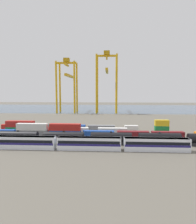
{
  "coord_description": "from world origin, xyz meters",
  "views": [
    {
      "loc": [
        5.0,
        -85.15,
        17.73
      ],
      "look_at": [
        -1.39,
        18.97,
        7.34
      ],
      "focal_mm": 33.15,
      "sensor_mm": 36.0,
      "label": 1
    }
  ],
  "objects_px": {
    "shipping_container_7": "(168,135)",
    "shipping_container_14": "(15,127)",
    "shipping_container_6": "(133,134)",
    "gantry_crane_west": "(67,80)",
    "gantry_crane_central": "(107,76)",
    "freight_tank_row": "(111,138)",
    "passenger_train": "(89,143)"
  },
  "relations": [
    {
      "from": "shipping_container_14",
      "to": "gantry_crane_central",
      "type": "xyz_separation_m",
      "value": [
        40.75,
        82.82,
        28.95
      ]
    },
    {
      "from": "gantry_crane_west",
      "to": "shipping_container_7",
      "type": "bearing_deg",
      "value": -58.83
    },
    {
      "from": "shipping_container_6",
      "to": "shipping_container_14",
      "type": "distance_m",
      "value": 54.35
    },
    {
      "from": "passenger_train",
      "to": "gantry_crane_central",
      "type": "relative_size",
      "value": 1.18
    },
    {
      "from": "passenger_train",
      "to": "freight_tank_row",
      "type": "xyz_separation_m",
      "value": [
        6.68,
        7.09,
        -0.08
      ]
    },
    {
      "from": "shipping_container_7",
      "to": "gantry_crane_west",
      "type": "xyz_separation_m",
      "value": [
        -58.38,
        96.5,
        25.96
      ]
    },
    {
      "from": "shipping_container_6",
      "to": "gantry_crane_west",
      "type": "bearing_deg",
      "value": 115.13
    },
    {
      "from": "gantry_crane_central",
      "to": "passenger_train",
      "type": "bearing_deg",
      "value": -91.55
    },
    {
      "from": "passenger_train",
      "to": "shipping_container_14",
      "type": "xyz_separation_m",
      "value": [
        -37.69,
        30.51,
        -0.84
      ]
    },
    {
      "from": "freight_tank_row",
      "to": "shipping_container_6",
      "type": "relative_size",
      "value": 6.44
    },
    {
      "from": "freight_tank_row",
      "to": "gantry_crane_central",
      "type": "xyz_separation_m",
      "value": [
        -3.62,
        106.24,
        28.18
      ]
    },
    {
      "from": "passenger_train",
      "to": "freight_tank_row",
      "type": "distance_m",
      "value": 9.74
    },
    {
      "from": "shipping_container_7",
      "to": "shipping_container_14",
      "type": "bearing_deg",
      "value": 168.58
    },
    {
      "from": "shipping_container_14",
      "to": "passenger_train",
      "type": "bearing_deg",
      "value": -38.99
    },
    {
      "from": "shipping_container_7",
      "to": "passenger_train",
      "type": "bearing_deg",
      "value": -148.53
    },
    {
      "from": "shipping_container_6",
      "to": "gantry_crane_central",
      "type": "relative_size",
      "value": 0.24
    },
    {
      "from": "shipping_container_6",
      "to": "shipping_container_7",
      "type": "xyz_separation_m",
      "value": [
        13.11,
        0.0,
        0.0
      ]
    },
    {
      "from": "shipping_container_6",
      "to": "freight_tank_row",
      "type": "bearing_deg",
      "value": -129.48
    },
    {
      "from": "freight_tank_row",
      "to": "shipping_container_6",
      "type": "height_order",
      "value": "freight_tank_row"
    },
    {
      "from": "shipping_container_6",
      "to": "shipping_container_7",
      "type": "bearing_deg",
      "value": 0.0
    },
    {
      "from": "passenger_train",
      "to": "freight_tank_row",
      "type": "relative_size",
      "value": 0.77
    },
    {
      "from": "shipping_container_14",
      "to": "gantry_crane_central",
      "type": "bearing_deg",
      "value": 63.8
    },
    {
      "from": "passenger_train",
      "to": "gantry_crane_west",
      "type": "distance_m",
      "value": 120.32
    },
    {
      "from": "shipping_container_14",
      "to": "shipping_container_7",
      "type": "bearing_deg",
      "value": -11.42
    },
    {
      "from": "shipping_container_14",
      "to": "gantry_crane_west",
      "type": "bearing_deg",
      "value": 84.89
    },
    {
      "from": "shipping_container_6",
      "to": "shipping_container_7",
      "type": "distance_m",
      "value": 13.11
    },
    {
      "from": "passenger_train",
      "to": "gantry_crane_central",
      "type": "bearing_deg",
      "value": 88.45
    },
    {
      "from": "shipping_container_6",
      "to": "gantry_crane_west",
      "type": "relative_size",
      "value": 0.27
    },
    {
      "from": "gantry_crane_west",
      "to": "passenger_train",
      "type": "bearing_deg",
      "value": -75.1
    },
    {
      "from": "freight_tank_row",
      "to": "shipping_container_7",
      "type": "distance_m",
      "value": 23.73
    },
    {
      "from": "shipping_container_7",
      "to": "shipping_container_14",
      "type": "distance_m",
      "value": 67.15
    },
    {
      "from": "shipping_container_6",
      "to": "gantry_crane_central",
      "type": "height_order",
      "value": "gantry_crane_central"
    }
  ]
}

